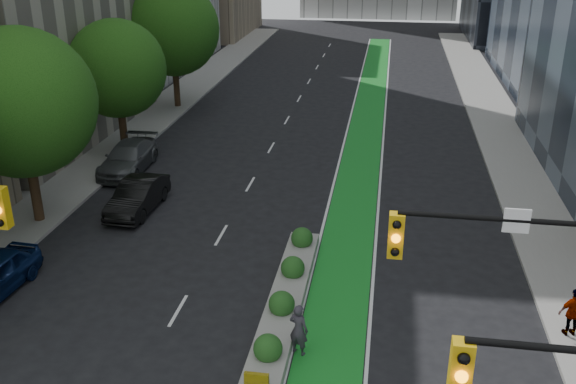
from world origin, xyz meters
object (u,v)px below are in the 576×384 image
(median_planter, at_px, (287,295))
(parked_car_left_mid, at_px, (138,196))
(cyclist, at_px, (299,330))
(pedestrian_far, at_px, (574,312))
(parked_car_left_far, at_px, (128,158))

(median_planter, height_order, parked_car_left_mid, parked_car_left_mid)
(cyclist, bearing_deg, parked_car_left_mid, -25.11)
(median_planter, xyz_separation_m, parked_car_left_mid, (-8.20, 6.85, 0.38))
(parked_car_left_mid, xyz_separation_m, pedestrian_far, (17.68, -7.42, 0.25))
(cyclist, relative_size, parked_car_left_mid, 0.39)
(median_planter, xyz_separation_m, pedestrian_far, (9.48, -0.57, 0.62))
(cyclist, height_order, parked_car_left_far, cyclist)
(cyclist, relative_size, pedestrian_far, 1.05)
(median_planter, relative_size, pedestrian_far, 6.06)
(parked_car_left_mid, bearing_deg, median_planter, -38.03)
(pedestrian_far, bearing_deg, median_planter, -16.39)
(parked_car_left_mid, height_order, pedestrian_far, pedestrian_far)
(parked_car_left_far, bearing_deg, cyclist, -53.71)
(cyclist, xyz_separation_m, parked_car_left_far, (-11.53, 14.62, -0.12))
(pedestrian_far, bearing_deg, parked_car_left_far, -44.59)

